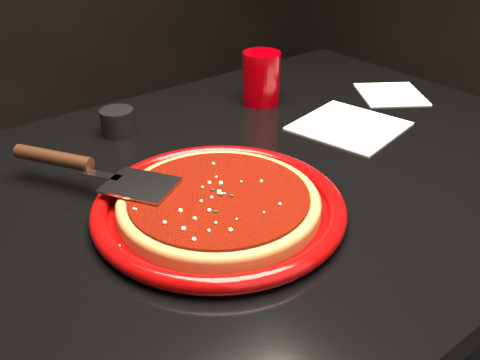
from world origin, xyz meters
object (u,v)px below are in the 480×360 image
(cup, at_px, (261,78))
(table, at_px, (240,348))
(plate, at_px, (219,207))
(pizza_server, at_px, (94,168))
(ramekin, at_px, (118,122))

(cup, bearing_deg, table, -136.31)
(cup, bearing_deg, plate, -138.17)
(table, height_order, pizza_server, pizza_server)
(plate, relative_size, ramekin, 5.76)
(cup, relative_size, ramekin, 1.75)
(table, relative_size, ramekin, 20.15)
(pizza_server, distance_m, cup, 0.43)
(table, bearing_deg, pizza_server, 156.20)
(table, distance_m, pizza_server, 0.47)
(pizza_server, relative_size, ramekin, 5.26)
(table, xyz_separation_m, ramekin, (-0.08, 0.25, 0.40))
(table, bearing_deg, ramekin, 106.51)
(ramekin, bearing_deg, table, -73.49)
(table, relative_size, pizza_server, 3.83)
(plate, xyz_separation_m, pizza_server, (-0.10, 0.15, 0.03))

